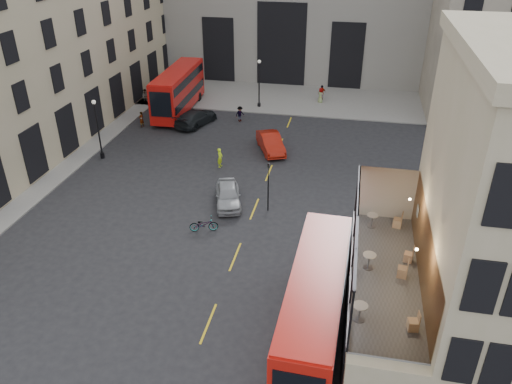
% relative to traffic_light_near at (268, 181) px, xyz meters
% --- Properties ---
extents(ground, '(140.00, 140.00, 0.00)m').
position_rel_traffic_light_near_xyz_m(ground, '(1.00, -12.00, -2.42)').
color(ground, black).
rests_on(ground, ground).
extents(host_building_main, '(7.26, 11.40, 15.10)m').
position_rel_traffic_light_near_xyz_m(host_building_main, '(10.95, -12.00, 5.36)').
color(host_building_main, '#C0B090').
rests_on(host_building_main, ground).
extents(host_frontage, '(3.00, 11.00, 4.50)m').
position_rel_traffic_light_near_xyz_m(host_frontage, '(7.50, -12.00, -0.17)').
color(host_frontage, '#C0B090').
rests_on(host_frontage, ground).
extents(cafe_floor, '(3.00, 10.00, 0.10)m').
position_rel_traffic_light_near_xyz_m(cafe_floor, '(7.50, -12.00, 2.12)').
color(cafe_floor, slate).
rests_on(cafe_floor, host_frontage).
extents(gateway, '(35.00, 10.60, 18.00)m').
position_rel_traffic_light_near_xyz_m(gateway, '(-4.00, 35.99, 6.96)').
color(gateway, gray).
rests_on(gateway, ground).
extents(pavement_far, '(40.00, 12.00, 0.12)m').
position_rel_traffic_light_near_xyz_m(pavement_far, '(-5.00, 26.00, -2.36)').
color(pavement_far, slate).
rests_on(pavement_far, ground).
extents(pavement_left, '(8.00, 48.00, 0.12)m').
position_rel_traffic_light_near_xyz_m(pavement_left, '(-21.00, -0.00, -2.36)').
color(pavement_left, slate).
rests_on(pavement_left, ground).
extents(traffic_light_near, '(0.16, 0.20, 3.80)m').
position_rel_traffic_light_near_xyz_m(traffic_light_near, '(0.00, 0.00, 0.00)').
color(traffic_light_near, black).
rests_on(traffic_light_near, ground).
extents(traffic_light_far, '(0.16, 0.20, 3.80)m').
position_rel_traffic_light_near_xyz_m(traffic_light_far, '(-14.00, 16.00, 0.00)').
color(traffic_light_far, black).
rests_on(traffic_light_far, ground).
extents(street_lamp_a, '(0.36, 0.36, 5.33)m').
position_rel_traffic_light_near_xyz_m(street_lamp_a, '(-16.00, 6.00, -0.03)').
color(street_lamp_a, black).
rests_on(street_lamp_a, ground).
extents(street_lamp_b, '(0.36, 0.36, 5.33)m').
position_rel_traffic_light_near_xyz_m(street_lamp_b, '(-5.00, 22.00, -0.03)').
color(street_lamp_b, black).
rests_on(street_lamp_b, ground).
extents(bus_near, '(2.81, 10.90, 4.32)m').
position_rel_traffic_light_near_xyz_m(bus_near, '(4.50, -12.22, 0.00)').
color(bus_near, red).
rests_on(bus_near, ground).
extents(bus_far, '(3.02, 11.55, 4.57)m').
position_rel_traffic_light_near_xyz_m(bus_far, '(-13.28, 18.97, 0.14)').
color(bus_far, '#B6100C').
rests_on(bus_far, ground).
extents(car_a, '(3.00, 4.76, 1.51)m').
position_rel_traffic_light_near_xyz_m(car_a, '(-3.07, 0.35, -1.67)').
color(car_a, '#979A9F').
rests_on(car_a, ground).
extents(car_b, '(3.57, 5.20, 1.62)m').
position_rel_traffic_light_near_xyz_m(car_b, '(-1.64, 10.42, -1.61)').
color(car_b, '#9C1609').
rests_on(car_b, ground).
extents(car_c, '(3.77, 5.87, 1.58)m').
position_rel_traffic_light_near_xyz_m(car_c, '(-10.30, 15.42, -1.63)').
color(car_c, black).
rests_on(car_c, ground).
extents(bicycle, '(2.05, 1.21, 1.02)m').
position_rel_traffic_light_near_xyz_m(bicycle, '(-3.78, -3.52, -1.92)').
color(bicycle, gray).
rests_on(bicycle, ground).
extents(cyclist, '(0.46, 0.65, 1.68)m').
position_rel_traffic_light_near_xyz_m(cyclist, '(-5.30, 6.36, -1.58)').
color(cyclist, '#D2FF1A').
rests_on(cyclist, ground).
extents(pedestrian_a, '(0.88, 0.72, 1.68)m').
position_rel_traffic_light_near_xyz_m(pedestrian_a, '(-17.94, 20.67, -1.58)').
color(pedestrian_a, gray).
rests_on(pedestrian_a, ground).
extents(pedestrian_b, '(1.14, 1.18, 1.61)m').
position_rel_traffic_light_near_xyz_m(pedestrian_b, '(-6.10, 17.32, -1.62)').
color(pedestrian_b, gray).
rests_on(pedestrian_b, ground).
extents(pedestrian_c, '(1.11, 1.03, 1.84)m').
position_rel_traffic_light_near_xyz_m(pedestrian_c, '(1.68, 25.73, -1.51)').
color(pedestrian_c, gray).
rests_on(pedestrian_c, ground).
extents(pedestrian_d, '(0.96, 1.03, 1.78)m').
position_rel_traffic_light_near_xyz_m(pedestrian_d, '(1.62, 24.83, -1.54)').
color(pedestrian_d, gray).
rests_on(pedestrian_d, ground).
extents(pedestrian_e, '(0.56, 0.68, 1.61)m').
position_rel_traffic_light_near_xyz_m(pedestrian_e, '(-15.53, 13.77, -1.62)').
color(pedestrian_e, gray).
rests_on(pedestrian_e, ground).
extents(cafe_table_near, '(0.60, 0.60, 0.75)m').
position_rel_traffic_light_near_xyz_m(cafe_table_near, '(6.40, -15.21, 2.67)').
color(cafe_table_near, beige).
rests_on(cafe_table_near, cafe_floor).
extents(cafe_table_mid, '(0.61, 0.61, 0.76)m').
position_rel_traffic_light_near_xyz_m(cafe_table_mid, '(6.74, -11.72, 2.68)').
color(cafe_table_mid, white).
rests_on(cafe_table_mid, cafe_floor).
extents(cafe_table_far, '(0.58, 0.58, 0.72)m').
position_rel_traffic_light_near_xyz_m(cafe_table_far, '(6.89, -8.12, 2.65)').
color(cafe_table_far, beige).
rests_on(cafe_table_far, cafe_floor).
extents(cafe_chair_a, '(0.45, 0.45, 0.82)m').
position_rel_traffic_light_near_xyz_m(cafe_chair_a, '(8.46, -15.33, 2.42)').
color(cafe_chair_a, '#DBAD7E').
rests_on(cafe_chair_a, cafe_floor).
extents(cafe_chair_b, '(0.49, 0.49, 0.87)m').
position_rel_traffic_light_near_xyz_m(cafe_chair_b, '(8.23, -12.03, 2.44)').
color(cafe_chair_b, tan).
rests_on(cafe_chair_b, cafe_floor).
extents(cafe_chair_c, '(0.48, 0.48, 0.80)m').
position_rel_traffic_light_near_xyz_m(cafe_chair_c, '(8.57, -10.79, 2.42)').
color(cafe_chair_c, tan).
rests_on(cafe_chair_c, cafe_floor).
extents(cafe_chair_d, '(0.51, 0.51, 0.87)m').
position_rel_traffic_light_near_xyz_m(cafe_chair_d, '(8.20, -7.86, 2.44)').
color(cafe_chair_d, tan).
rests_on(cafe_chair_d, cafe_floor).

